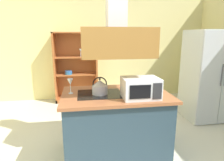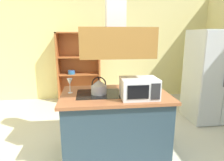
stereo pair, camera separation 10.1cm
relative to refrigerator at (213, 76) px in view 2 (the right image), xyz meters
The scene contains 9 objects.
wall_back 2.80m from the refrigerator, 140.55° to the left, with size 6.00×0.12×2.70m, color #E7D98B.
kitchen_island 2.32m from the refrigerator, 155.72° to the right, with size 1.47×0.95×0.90m.
range_hood 2.42m from the refrigerator, 155.72° to the right, with size 0.90×0.70×1.29m.
refrigerator is the anchor object (origin of this frame).
dish_cabinet 3.10m from the refrigerator, 150.13° to the left, with size 1.07×0.40×1.76m.
kettle 2.48m from the refrigerator, 157.82° to the right, with size 0.21×0.21×0.24m.
cutting_board 1.90m from the refrigerator, 155.81° to the right, with size 0.34×0.24×0.02m, color white.
microwave 2.15m from the refrigerator, 146.90° to the right, with size 0.46×0.35×0.26m.
wine_glass_on_counter 2.82m from the refrigerator, 162.62° to the right, with size 0.08×0.08×0.21m.
Camera 2 is at (-0.28, -2.21, 1.68)m, focal length 30.89 mm.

